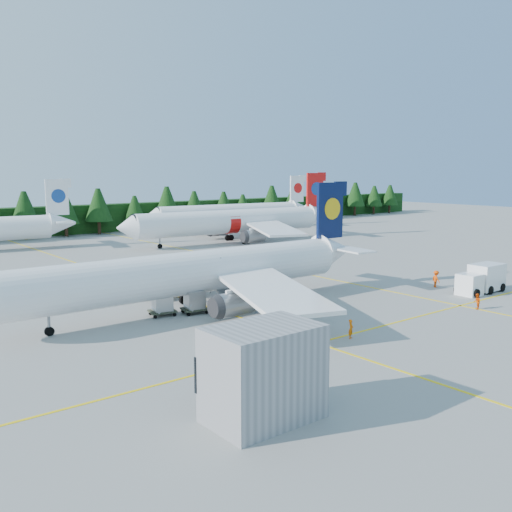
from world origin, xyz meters
TOP-DOWN VIEW (x-y plane):
  - ground at (0.00, 0.00)m, footprint 320.00×320.00m
  - taxi_stripe_a at (-14.00, 20.00)m, footprint 0.25×120.00m
  - taxi_stripe_b at (6.00, 20.00)m, footprint 0.25×120.00m
  - taxi_stripe_cross at (0.00, -6.00)m, footprint 80.00×0.25m
  - treeline_hedge at (0.00, 82.00)m, footprint 220.00×4.00m
  - terminal_building at (-26.00, -14.00)m, footprint 6.00×4.00m
  - airliner_navy at (-17.08, 9.03)m, footprint 41.29×34.01m
  - airliner_red at (16.69, 48.90)m, footprint 44.23×36.28m
  - airliner_far_right at (30.56, 68.72)m, footprint 41.52×7.67m
  - airstairs at (-12.71, 7.52)m, footprint 4.81×6.53m
  - service_truck at (13.20, -3.91)m, footprint 6.46×2.51m
  - uld_pair at (-17.81, 8.52)m, footprint 5.53×3.38m
  - crew_a at (-10.98, -6.76)m, footprint 0.68×0.60m
  - crew_b at (5.89, -7.82)m, footprint 0.95×0.94m
  - crew_c at (11.92, 0.85)m, footprint 0.82×0.96m

SIDE VIEW (x-z plane):
  - ground at x=0.00m, z-range 0.00..0.00m
  - taxi_stripe_a at x=-14.00m, z-range 0.00..0.01m
  - taxi_stripe_b at x=6.00m, z-range 0.00..0.01m
  - taxi_stripe_cross at x=0.00m, z-range 0.00..0.01m
  - crew_b at x=5.89m, z-range 0.00..1.55m
  - crew_a at x=-10.98m, z-range 0.00..1.56m
  - airstairs at x=-12.71m, z-range -1.11..2.82m
  - crew_c at x=11.92m, z-range 0.00..1.96m
  - uld_pair at x=-17.81m, z-range 0.32..2.14m
  - service_truck at x=13.20m, z-range -0.02..3.08m
  - terminal_building at x=-26.00m, z-range 0.00..5.20m
  - treeline_hedge at x=0.00m, z-range 0.00..6.00m
  - airliner_navy at x=-17.08m, z-range -2.40..9.62m
  - airliner_far_right at x=30.56m, z-range -2.25..9.83m
  - airliner_red at x=16.69m, z-range -2.56..10.30m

